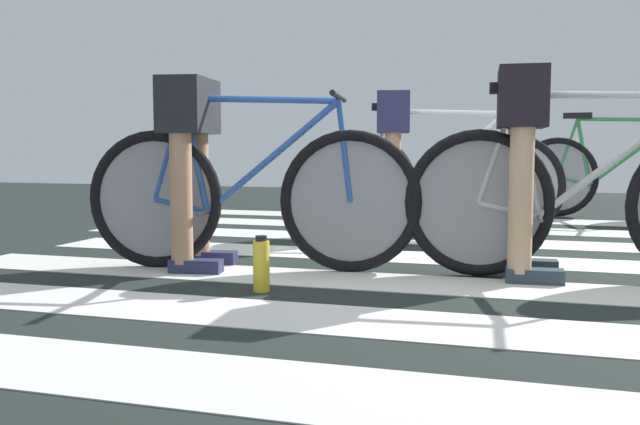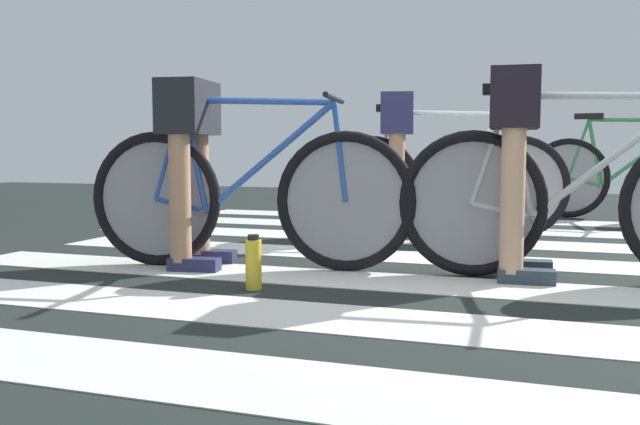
{
  "view_description": "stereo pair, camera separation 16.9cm",
  "coord_description": "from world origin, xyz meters",
  "px_view_note": "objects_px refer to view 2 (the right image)",
  "views": [
    {
      "loc": [
        0.43,
        -3.38,
        0.65
      ],
      "look_at": [
        -0.74,
        0.51,
        0.27
      ],
      "focal_mm": 39.5,
      "sensor_mm": 36.0,
      "label": 1
    },
    {
      "loc": [
        0.59,
        -3.38,
        0.65
      ],
      "look_at": [
        -0.74,
        0.51,
        0.27
      ],
      "focal_mm": 39.5,
      "sensor_mm": 36.0,
      "label": 2
    }
  ],
  "objects_px": {
    "bicycle_3_of_4": "(442,183)",
    "bicycle_4_of_4": "(629,176)",
    "bicycle_1_of_4": "(248,195)",
    "cyclist_3_of_4": "(398,145)",
    "water_bottle": "(254,263)",
    "bicycle_2_of_4": "(582,200)",
    "cyclist_1_of_4": "(190,147)",
    "cyclist_2_of_4": "(515,144)"
  },
  "relations": [
    {
      "from": "cyclist_2_of_4",
      "to": "bicycle_4_of_4",
      "type": "relative_size",
      "value": 0.58
    },
    {
      "from": "water_bottle",
      "to": "cyclist_2_of_4",
      "type": "bearing_deg",
      "value": 31.46
    },
    {
      "from": "cyclist_3_of_4",
      "to": "bicycle_4_of_4",
      "type": "xyz_separation_m",
      "value": [
        1.65,
        1.76,
        -0.27
      ]
    },
    {
      "from": "cyclist_3_of_4",
      "to": "bicycle_2_of_4",
      "type": "bearing_deg",
      "value": -60.02
    },
    {
      "from": "cyclist_3_of_4",
      "to": "water_bottle",
      "type": "relative_size",
      "value": 4.1
    },
    {
      "from": "cyclist_1_of_4",
      "to": "bicycle_3_of_4",
      "type": "height_order",
      "value": "cyclist_1_of_4"
    },
    {
      "from": "cyclist_1_of_4",
      "to": "bicycle_2_of_4",
      "type": "bearing_deg",
      "value": -1.95
    },
    {
      "from": "bicycle_4_of_4",
      "to": "bicycle_3_of_4",
      "type": "bearing_deg",
      "value": -120.22
    },
    {
      "from": "bicycle_4_of_4",
      "to": "water_bottle",
      "type": "distance_m",
      "value": 4.24
    },
    {
      "from": "water_bottle",
      "to": "bicycle_4_of_4",
      "type": "bearing_deg",
      "value": 64.2
    },
    {
      "from": "cyclist_2_of_4",
      "to": "cyclist_1_of_4",
      "type": "bearing_deg",
      "value": -176.53
    },
    {
      "from": "cyclist_1_of_4",
      "to": "water_bottle",
      "type": "distance_m",
      "value": 0.88
    },
    {
      "from": "bicycle_3_of_4",
      "to": "cyclist_3_of_4",
      "type": "height_order",
      "value": "cyclist_3_of_4"
    },
    {
      "from": "bicycle_2_of_4",
      "to": "cyclist_3_of_4",
      "type": "distance_m",
      "value": 1.84
    },
    {
      "from": "cyclist_2_of_4",
      "to": "bicycle_2_of_4",
      "type": "bearing_deg",
      "value": 0.0
    },
    {
      "from": "bicycle_4_of_4",
      "to": "water_bottle",
      "type": "xyz_separation_m",
      "value": [
        -1.84,
        -3.81,
        -0.27
      ]
    },
    {
      "from": "cyclist_3_of_4",
      "to": "cyclist_2_of_4",
      "type": "bearing_deg",
      "value": -68.67
    },
    {
      "from": "cyclist_3_of_4",
      "to": "bicycle_4_of_4",
      "type": "height_order",
      "value": "cyclist_3_of_4"
    },
    {
      "from": "bicycle_4_of_4",
      "to": "cyclist_3_of_4",
      "type": "bearing_deg",
      "value": -125.03
    },
    {
      "from": "cyclist_2_of_4",
      "to": "bicycle_3_of_4",
      "type": "height_order",
      "value": "cyclist_2_of_4"
    },
    {
      "from": "bicycle_2_of_4",
      "to": "water_bottle",
      "type": "bearing_deg",
      "value": -157.79
    },
    {
      "from": "bicycle_3_of_4",
      "to": "bicycle_4_of_4",
      "type": "distance_m",
      "value": 2.17
    },
    {
      "from": "bicycle_2_of_4",
      "to": "bicycle_3_of_4",
      "type": "xyz_separation_m",
      "value": [
        -0.89,
        1.43,
        0.0
      ]
    },
    {
      "from": "cyclist_3_of_4",
      "to": "bicycle_1_of_4",
      "type": "bearing_deg",
      "value": -116.9
    },
    {
      "from": "cyclist_3_of_4",
      "to": "water_bottle",
      "type": "bearing_deg",
      "value": -106.29
    },
    {
      "from": "bicycle_1_of_4",
      "to": "bicycle_3_of_4",
      "type": "relative_size",
      "value": 1.01
    },
    {
      "from": "bicycle_2_of_4",
      "to": "cyclist_2_of_4",
      "type": "distance_m",
      "value": 0.41
    },
    {
      "from": "bicycle_3_of_4",
      "to": "water_bottle",
      "type": "bearing_deg",
      "value": -114.2
    },
    {
      "from": "bicycle_1_of_4",
      "to": "cyclist_2_of_4",
      "type": "bearing_deg",
      "value": -1.72
    },
    {
      "from": "cyclist_1_of_4",
      "to": "bicycle_3_of_4",
      "type": "xyz_separation_m",
      "value": [
        1.06,
        1.66,
        -0.25
      ]
    },
    {
      "from": "bicycle_1_of_4",
      "to": "cyclist_3_of_4",
      "type": "height_order",
      "value": "cyclist_3_of_4"
    },
    {
      "from": "cyclist_3_of_4",
      "to": "bicycle_3_of_4",
      "type": "bearing_deg",
      "value": 0.0
    },
    {
      "from": "bicycle_1_of_4",
      "to": "cyclist_1_of_4",
      "type": "distance_m",
      "value": 0.4
    },
    {
      "from": "bicycle_2_of_4",
      "to": "cyclist_2_of_4",
      "type": "relative_size",
      "value": 1.74
    },
    {
      "from": "cyclist_1_of_4",
      "to": "water_bottle",
      "type": "relative_size",
      "value": 3.97
    },
    {
      "from": "bicycle_3_of_4",
      "to": "cyclist_1_of_4",
      "type": "bearing_deg",
      "value": -133.39
    },
    {
      "from": "cyclist_1_of_4",
      "to": "bicycle_3_of_4",
      "type": "distance_m",
      "value": 1.99
    },
    {
      "from": "bicycle_3_of_4",
      "to": "bicycle_4_of_4",
      "type": "relative_size",
      "value": 0.99
    },
    {
      "from": "bicycle_2_of_4",
      "to": "bicycle_4_of_4",
      "type": "height_order",
      "value": "same"
    },
    {
      "from": "bicycle_2_of_4",
      "to": "cyclist_2_of_4",
      "type": "bearing_deg",
      "value": -180.0
    },
    {
      "from": "bicycle_1_of_4",
      "to": "cyclist_3_of_4",
      "type": "bearing_deg",
      "value": 65.31
    },
    {
      "from": "cyclist_1_of_4",
      "to": "bicycle_2_of_4",
      "type": "distance_m",
      "value": 1.97
    }
  ]
}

